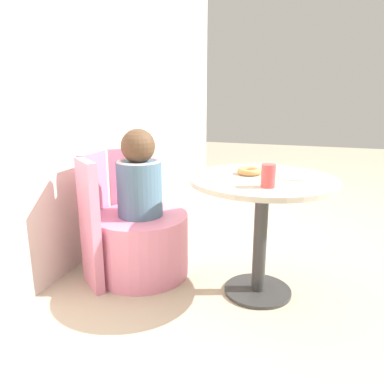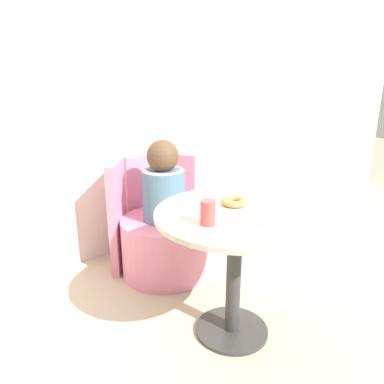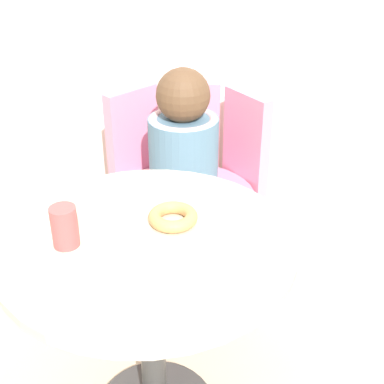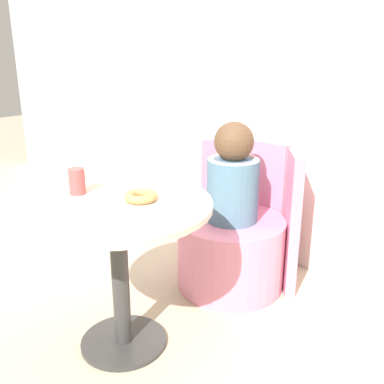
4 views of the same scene
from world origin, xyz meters
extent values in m
plane|color=#B7A88E|center=(0.00, 0.00, 0.00)|extent=(12.00, 12.00, 0.00)
cube|color=silver|center=(0.00, 1.13, 1.20)|extent=(6.00, 0.06, 2.40)
cylinder|color=#333333|center=(0.07, -0.02, 0.01)|extent=(0.36, 0.36, 0.02)
cylinder|color=#333333|center=(0.07, -0.02, 0.32)|extent=(0.07, 0.07, 0.60)
cylinder|color=beige|center=(0.07, -0.02, 0.63)|extent=(0.74, 0.74, 0.02)
cylinder|color=pink|center=(0.08, 0.67, 0.18)|extent=(0.55, 0.55, 0.37)
cube|color=pink|center=(0.08, 0.97, 0.36)|extent=(0.23, 0.05, 0.72)
cube|color=pink|center=(0.31, 0.86, 0.36)|extent=(0.19, 0.21, 0.72)
cube|color=pink|center=(-0.15, 0.86, 0.36)|extent=(0.19, 0.21, 0.72)
cylinder|color=slate|center=(0.08, 0.67, 0.52)|extent=(0.26, 0.26, 0.31)
torus|color=beige|center=(0.08, 0.67, 0.67)|extent=(0.25, 0.25, 0.04)
sphere|color=brown|center=(0.08, 0.67, 0.77)|extent=(0.19, 0.19, 0.19)
torus|color=tan|center=(0.12, 0.06, 0.66)|extent=(0.13, 0.13, 0.03)
cylinder|color=#DB4C4C|center=(-0.12, -0.06, 0.69)|extent=(0.06, 0.06, 0.10)
cube|color=silver|center=(0.10, -0.16, 0.64)|extent=(0.14, 0.14, 0.01)
camera|label=1|loc=(-1.78, -0.24, 1.06)|focal=35.00mm
camera|label=2|loc=(-0.96, -1.22, 1.25)|focal=35.00mm
camera|label=3|loc=(0.29, -1.09, 1.39)|focal=50.00mm
camera|label=4|loc=(1.39, -0.97, 1.23)|focal=42.00mm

